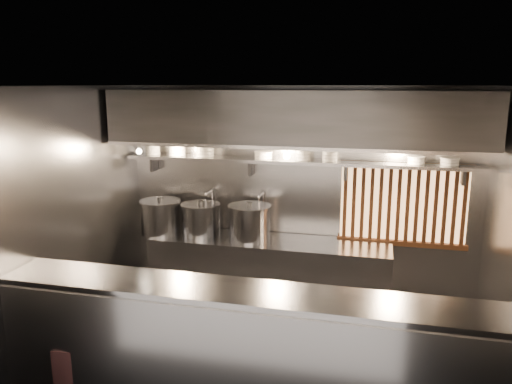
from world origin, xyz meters
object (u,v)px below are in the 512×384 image
at_px(stock_pot_mid, 201,219).
at_px(stock_pot_right, 250,222).
at_px(heat_lamp, 137,146).
at_px(pendant_bulb, 287,156).
at_px(stock_pot_left, 161,217).

height_order(stock_pot_mid, stock_pot_right, stock_pot_right).
xyz_separation_m(heat_lamp, stock_pot_mid, (0.68, 0.31, -0.96)).
bearing_deg(pendant_bulb, heat_lamp, -169.00).
xyz_separation_m(heat_lamp, stock_pot_left, (0.15, 0.26, -0.95)).
distance_m(heat_lamp, pendant_bulb, 1.83).
distance_m(heat_lamp, stock_pot_left, 0.99).
relative_size(heat_lamp, pendant_bulb, 1.87).
bearing_deg(stock_pot_left, heat_lamp, -119.82).
distance_m(heat_lamp, stock_pot_right, 1.67).
bearing_deg(stock_pot_mid, heat_lamp, -155.29).
xyz_separation_m(stock_pot_mid, stock_pot_right, (0.66, -0.05, 0.02)).
relative_size(pendant_bulb, stock_pot_right, 0.29).
xyz_separation_m(stock_pot_left, stock_pot_mid, (0.54, 0.06, -0.01)).
xyz_separation_m(pendant_bulb, stock_pot_left, (-1.65, -0.09, -0.84)).
bearing_deg(heat_lamp, stock_pot_left, 60.18).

